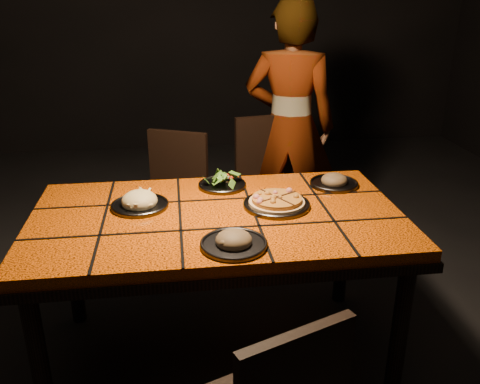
{
  "coord_description": "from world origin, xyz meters",
  "views": [
    {
      "loc": [
        -0.17,
        -2.0,
        1.66
      ],
      "look_at": [
        0.11,
        0.06,
        0.82
      ],
      "focal_mm": 38.0,
      "sensor_mm": 36.0,
      "label": 1
    }
  ],
  "objects": [
    {
      "name": "room_shell",
      "position": [
        0.0,
        0.0,
        1.5
      ],
      "size": [
        6.04,
        7.04,
        3.08
      ],
      "color": "black",
      "rests_on": "ground"
    },
    {
      "name": "dining_table",
      "position": [
        0.0,
        0.0,
        0.67
      ],
      "size": [
        1.62,
        0.92,
        0.75
      ],
      "color": "#E35707",
      "rests_on": "ground"
    },
    {
      "name": "chair_far_left",
      "position": [
        -0.19,
        0.94,
        0.48
      ],
      "size": [
        0.5,
        0.5,
        0.84
      ],
      "rotation": [
        0.0,
        0.0,
        -0.41
      ],
      "color": "black",
      "rests_on": "ground"
    },
    {
      "name": "chair_far_right",
      "position": [
        0.44,
        1.05,
        0.51
      ],
      "size": [
        0.46,
        0.46,
        0.89
      ],
      "rotation": [
        0.0,
        0.0,
        0.16
      ],
      "color": "black",
      "rests_on": "ground"
    },
    {
      "name": "diner",
      "position": [
        0.59,
        1.17,
        0.81
      ],
      "size": [
        0.68,
        0.55,
        1.62
      ],
      "primitive_type": "imported",
      "rotation": [
        0.0,
        0.0,
        2.83
      ],
      "color": "brown",
      "rests_on": "ground"
    },
    {
      "name": "plate_pizza",
      "position": [
        0.27,
        0.04,
        0.77
      ],
      "size": [
        0.34,
        0.34,
        0.04
      ],
      "color": "#3B3B40",
      "rests_on": "dining_table"
    },
    {
      "name": "plate_pasta",
      "position": [
        -0.33,
        0.11,
        0.77
      ],
      "size": [
        0.25,
        0.25,
        0.08
      ],
      "color": "#3B3B40",
      "rests_on": "dining_table"
    },
    {
      "name": "plate_salad",
      "position": [
        0.05,
        0.31,
        0.78
      ],
      "size": [
        0.24,
        0.24,
        0.07
      ],
      "color": "#3B3B40",
      "rests_on": "dining_table"
    },
    {
      "name": "plate_mushroom_a",
      "position": [
        0.04,
        -0.31,
        0.77
      ],
      "size": [
        0.26,
        0.26,
        0.08
      ],
      "color": "#3B3B40",
      "rests_on": "dining_table"
    },
    {
      "name": "plate_mushroom_b",
      "position": [
        0.6,
        0.26,
        0.77
      ],
      "size": [
        0.24,
        0.24,
        0.08
      ],
      "color": "#3B3B40",
      "rests_on": "dining_table"
    }
  ]
}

